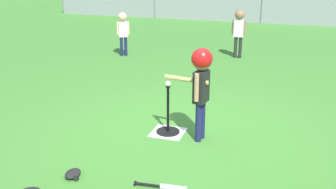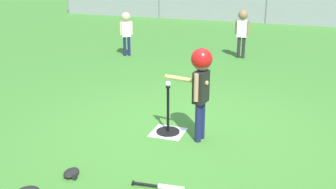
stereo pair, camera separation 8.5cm
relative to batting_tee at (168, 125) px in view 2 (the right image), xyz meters
The scene contains 10 objects.
ground_plane 0.23m from the batting_tee, 27.00° to the left, with size 60.00×60.00×0.00m, color #3D7A2D.
home_plate 0.10m from the batting_tee, 153.43° to the left, with size 0.44×0.44×0.01m, color white.
batting_tee is the anchor object (origin of this frame).
baseball_on_tee 0.60m from the batting_tee, behind, with size 0.07×0.07×0.07m, color white.
batter_child 0.90m from the batting_tee, ahead, with size 0.64×0.35×1.23m.
fielder_deep_left 4.62m from the batting_tee, 87.27° to the left, with size 0.33×0.22×1.12m.
fielder_deep_center 4.63m from the batting_tee, 121.62° to the left, with size 0.27×0.21×1.03m.
spare_bat_silver 1.44m from the batting_tee, 71.84° to the right, with size 0.56×0.10×0.06m.
glove_by_plate 1.57m from the batting_tee, 113.37° to the right, with size 0.19×0.24×0.07m.
outfield_fence 9.96m from the batting_tee, 88.92° to the left, with size 16.06×0.06×1.15m.
Camera 2 is at (1.49, -4.91, 2.31)m, focal length 43.50 mm.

